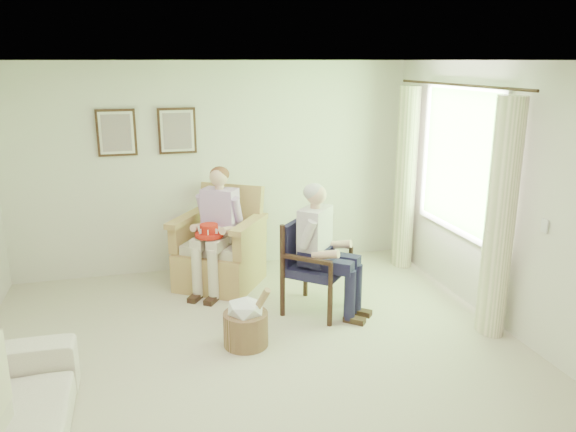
% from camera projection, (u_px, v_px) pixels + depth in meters
% --- Properties ---
extents(floor, '(5.50, 5.50, 0.00)m').
position_uv_depth(floor, '(265.00, 375.00, 4.80)').
color(floor, beige).
rests_on(floor, ground).
extents(back_wall, '(5.00, 0.04, 2.60)m').
position_uv_depth(back_wall, '(215.00, 168.00, 7.01)').
color(back_wall, silver).
rests_on(back_wall, ground).
extents(right_wall, '(0.04, 5.50, 2.60)m').
position_uv_depth(right_wall, '(533.00, 209.00, 5.08)').
color(right_wall, silver).
rests_on(right_wall, ground).
extents(ceiling, '(5.00, 5.50, 0.02)m').
position_uv_depth(ceiling, '(261.00, 60.00, 4.10)').
color(ceiling, white).
rests_on(ceiling, back_wall).
extents(window, '(0.13, 2.50, 1.63)m').
position_uv_depth(window, '(460.00, 157.00, 6.11)').
color(window, '#2D6B23').
rests_on(window, right_wall).
extents(curtain_left, '(0.34, 0.34, 2.30)m').
position_uv_depth(curtain_left, '(500.00, 220.00, 5.28)').
color(curtain_left, '#FDEBC6').
rests_on(curtain_left, ground).
extents(curtain_right, '(0.34, 0.34, 2.30)m').
position_uv_depth(curtain_right, '(406.00, 179.00, 7.10)').
color(curtain_right, '#FDEBC6').
rests_on(curtain_right, ground).
extents(framed_print_left, '(0.45, 0.05, 0.55)m').
position_uv_depth(framed_print_left, '(117.00, 133.00, 6.56)').
color(framed_print_left, '#382114').
rests_on(framed_print_left, back_wall).
extents(framed_print_right, '(0.45, 0.05, 0.55)m').
position_uv_depth(framed_print_right, '(177.00, 131.00, 6.73)').
color(framed_print_right, '#382114').
rests_on(framed_print_right, back_wall).
extents(wicker_armchair, '(0.90, 0.90, 1.16)m').
position_uv_depth(wicker_armchair, '(219.00, 254.00, 6.68)').
color(wicker_armchair, tan).
rests_on(wicker_armchair, ground).
extents(wood_armchair, '(0.63, 0.59, 0.97)m').
position_uv_depth(wood_armchair, '(315.00, 261.00, 6.00)').
color(wood_armchair, black).
rests_on(wood_armchair, ground).
extents(person_wicker, '(0.40, 0.63, 1.41)m').
position_uv_depth(person_wicker, '(220.00, 220.00, 6.41)').
color(person_wicker, beige).
rests_on(person_wicker, ground).
extents(person_dark, '(0.40, 0.63, 1.36)m').
position_uv_depth(person_dark, '(320.00, 241.00, 5.78)').
color(person_dark, '#1C1939').
rests_on(person_dark, ground).
extents(red_hat, '(0.32, 0.32, 0.14)m').
position_uv_depth(red_hat, '(209.00, 232.00, 6.25)').
color(red_hat, '#B41E12').
rests_on(red_hat, person_wicker).
extents(hatbox, '(0.55, 0.55, 0.62)m').
position_uv_depth(hatbox, '(246.00, 321.00, 5.25)').
color(hatbox, '#A16E57').
rests_on(hatbox, ground).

